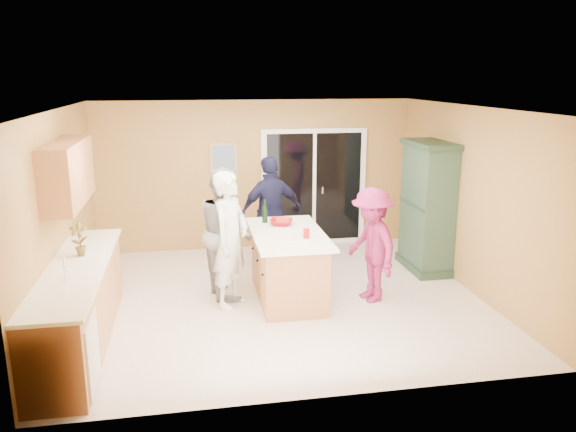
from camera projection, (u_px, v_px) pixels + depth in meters
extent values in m
plane|color=#F2E1D1|center=(279.00, 299.00, 7.77)|extent=(5.50, 5.50, 0.00)
cube|color=white|center=(278.00, 108.00, 7.14)|extent=(5.50, 5.00, 0.10)
cube|color=#E4A65D|center=(255.00, 175.00, 9.84)|extent=(5.50, 0.10, 2.60)
cube|color=#E4A65D|center=(323.00, 270.00, 5.07)|extent=(5.50, 0.10, 2.60)
cube|color=#E4A65D|center=(61.00, 216.00, 6.98)|extent=(0.10, 5.00, 2.60)
cube|color=#E4A65D|center=(470.00, 199.00, 7.93)|extent=(0.10, 5.00, 2.60)
cube|color=#C5824C|center=(79.00, 307.00, 6.38)|extent=(0.60, 3.00, 0.90)
cube|color=silver|center=(60.00, 357.00, 5.35)|extent=(0.62, 0.60, 0.72)
cube|color=white|center=(77.00, 267.00, 6.27)|extent=(0.65, 3.05, 0.04)
cylinder|color=silver|center=(65.00, 268.00, 5.75)|extent=(0.02, 0.02, 0.30)
cube|color=#C5824C|center=(68.00, 173.00, 6.68)|extent=(0.35, 1.60, 0.75)
cube|color=white|center=(314.00, 187.00, 10.05)|extent=(1.90, 0.05, 2.10)
cube|color=black|center=(314.00, 188.00, 10.04)|extent=(1.70, 0.03, 1.94)
cube|color=white|center=(314.00, 188.00, 10.03)|extent=(0.06, 0.04, 1.94)
cube|color=silver|center=(322.00, 190.00, 10.06)|extent=(0.02, 0.03, 0.12)
cube|color=tan|center=(224.00, 159.00, 9.65)|extent=(0.46, 0.03, 0.56)
cube|color=#43598B|center=(224.00, 159.00, 9.64)|extent=(0.38, 0.02, 0.48)
cube|color=#C5824C|center=(288.00, 267.00, 7.71)|extent=(0.82, 1.59, 0.90)
cube|color=white|center=(288.00, 234.00, 7.60)|extent=(0.98, 1.79, 0.04)
cube|color=black|center=(288.00, 294.00, 7.81)|extent=(0.74, 1.51, 0.10)
cube|color=#233927|center=(424.00, 265.00, 8.97)|extent=(0.56, 1.07, 0.12)
cube|color=#314A37|center=(427.00, 207.00, 8.74)|extent=(0.50, 1.01, 1.89)
cube|color=#233927|center=(431.00, 144.00, 8.50)|extent=(0.58, 1.11, 0.08)
imported|color=silver|center=(231.00, 240.00, 7.36)|extent=(0.72, 0.79, 1.82)
imported|color=#AAABAD|center=(225.00, 232.00, 7.76)|extent=(0.83, 0.98, 1.80)
imported|color=#191937|center=(271.00, 213.00, 8.86)|extent=(1.13, 0.71, 1.79)
imported|color=#881D52|center=(371.00, 245.00, 7.56)|extent=(0.79, 1.11, 1.56)
imported|color=#A81412|center=(281.00, 222.00, 7.97)|extent=(0.39, 0.39, 0.08)
imported|color=#A12D10|center=(79.00, 240.00, 6.56)|extent=(0.22, 0.15, 0.40)
cylinder|color=#A81412|center=(273.00, 221.00, 8.01)|extent=(0.09, 0.09, 0.10)
cylinder|color=#A81412|center=(306.00, 233.00, 7.32)|extent=(0.11, 0.11, 0.12)
cylinder|color=black|center=(265.00, 214.00, 8.07)|extent=(0.08, 0.08, 0.25)
cylinder|color=black|center=(265.00, 202.00, 8.03)|extent=(0.03, 0.03, 0.09)
cylinder|color=silver|center=(287.00, 238.00, 7.29)|extent=(0.27, 0.27, 0.02)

